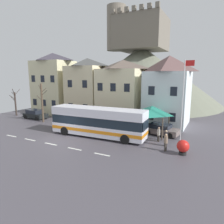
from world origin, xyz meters
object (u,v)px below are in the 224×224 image
at_px(townhouse_01, 88,88).
at_px(townhouse_02, 123,90).
at_px(townhouse_00, 54,84).
at_px(parked_car_01, 74,119).
at_px(pedestrian_01, 166,141).
at_px(bare_tree_00, 15,102).
at_px(townhouse_03, 168,91).
at_px(parked_car_02, 161,129).
at_px(flagpole, 184,96).
at_px(bus_shelter, 152,110).
at_px(hilltop_castle, 141,73).
at_px(pedestrian_00, 166,137).
at_px(public_bench, 147,126).
at_px(transit_bus, 98,122).
at_px(pedestrian_02, 159,134).
at_px(bare_tree_01, 42,102).
at_px(harbour_buoy, 183,147).
at_px(parked_car_00, 35,114).

relative_size(townhouse_01, townhouse_02, 1.05).
bearing_deg(townhouse_00, parked_car_01, -31.54).
xyz_separation_m(pedestrian_01, bare_tree_00, (-26.62, 4.95, 1.31)).
height_order(townhouse_03, parked_car_02, townhouse_03).
bearing_deg(pedestrian_01, parked_car_01, 161.09).
height_order(townhouse_02, flagpole, townhouse_02).
bearing_deg(parked_car_02, bus_shelter, -151.01).
xyz_separation_m(hilltop_castle, pedestrian_00, (12.50, -28.03, -6.42)).
height_order(public_bench, bare_tree_00, bare_tree_00).
xyz_separation_m(townhouse_00, transit_bus, (14.31, -8.67, -3.68)).
distance_m(pedestrian_00, pedestrian_02, 1.41).
bearing_deg(flagpole, bare_tree_01, -178.77).
relative_size(townhouse_03, bare_tree_01, 1.66).
distance_m(transit_bus, bare_tree_00, 19.17).
xyz_separation_m(parked_car_01, bare_tree_00, (-12.41, 0.08, 1.61)).
relative_size(pedestrian_00, bare_tree_00, 0.35).
bearing_deg(pedestrian_01, hilltop_castle, 113.47).
distance_m(bus_shelter, harbour_buoy, 6.73).
relative_size(transit_bus, bare_tree_01, 1.96).
relative_size(hilltop_castle, harbour_buoy, 28.04).
bearing_deg(bare_tree_01, bus_shelter, 4.24).
bearing_deg(hilltop_castle, bare_tree_01, -102.98).
bearing_deg(townhouse_01, transit_bus, -50.96).
xyz_separation_m(flagpole, bare_tree_01, (-19.55, -0.42, -1.84)).
height_order(townhouse_00, bare_tree_01, townhouse_00).
bearing_deg(parked_car_01, bare_tree_01, 23.52).
height_order(townhouse_03, parked_car_01, townhouse_03).
bearing_deg(townhouse_03, pedestrian_01, -78.25).
distance_m(pedestrian_01, public_bench, 7.44).
bearing_deg(parked_car_01, harbour_buoy, 168.91).
bearing_deg(flagpole, pedestrian_02, -144.32).
bearing_deg(parked_car_00, flagpole, -0.26).
bearing_deg(parked_car_02, townhouse_03, 103.97).
bearing_deg(pedestrian_02, parked_car_01, 169.30).
distance_m(parked_car_00, parked_car_01, 7.56).
bearing_deg(public_bench, bus_shelter, -57.93).
xyz_separation_m(transit_bus, pedestrian_01, (7.86, -1.08, -0.69)).
bearing_deg(flagpole, pedestrian_00, -113.20).
bearing_deg(pedestrian_00, hilltop_castle, 114.03).
height_order(pedestrian_00, pedestrian_02, pedestrian_00).
height_order(hilltop_castle, bus_shelter, hilltop_castle).
height_order(parked_car_01, flagpole, flagpole).
relative_size(pedestrian_02, bare_tree_01, 0.27).
xyz_separation_m(pedestrian_02, bare_tree_01, (-17.50, 1.05, 2.09)).
relative_size(parked_car_00, harbour_buoy, 2.96).
relative_size(flagpole, bare_tree_00, 1.81).
bearing_deg(public_bench, townhouse_00, 169.65).
bearing_deg(parked_car_02, parked_car_00, -170.90).
distance_m(townhouse_01, hilltop_castle, 19.74).
distance_m(hilltop_castle, parked_car_01, 25.50).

